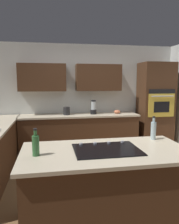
% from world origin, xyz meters
% --- Properties ---
extents(ground_plane, '(14.00, 14.00, 0.00)m').
position_xyz_m(ground_plane, '(0.00, 0.00, 0.00)').
color(ground_plane, brown).
extents(wall_back, '(6.00, 0.44, 2.60)m').
position_xyz_m(wall_back, '(0.06, -2.05, 1.41)').
color(wall_back, silver).
rests_on(wall_back, ground).
extents(lower_cabinets_back, '(2.80, 0.60, 0.86)m').
position_xyz_m(lower_cabinets_back, '(0.10, -1.72, 0.43)').
color(lower_cabinets_back, '#472B19').
rests_on(lower_cabinets_back, ground).
extents(countertop_back, '(2.84, 0.64, 0.04)m').
position_xyz_m(countertop_back, '(0.10, -1.72, 0.88)').
color(countertop_back, beige).
rests_on(countertop_back, lower_cabinets_back).
extents(island_base, '(1.90, 0.94, 0.86)m').
position_xyz_m(island_base, '(0.15, 1.03, 0.43)').
color(island_base, '#472B19').
rests_on(island_base, ground).
extents(island_top, '(1.98, 1.02, 0.04)m').
position_xyz_m(island_top, '(0.15, 1.03, 0.88)').
color(island_top, beige).
rests_on(island_top, island_base).
extents(wall_oven, '(0.80, 0.66, 2.15)m').
position_xyz_m(wall_oven, '(-1.85, -1.72, 1.08)').
color(wall_oven, '#472B19').
rests_on(wall_oven, ground).
extents(cooktop, '(0.76, 0.56, 0.03)m').
position_xyz_m(cooktop, '(0.15, 1.03, 0.91)').
color(cooktop, black).
rests_on(cooktop, island_top).
extents(blender, '(0.15, 0.15, 0.34)m').
position_xyz_m(blender, '(-0.25, -1.74, 1.05)').
color(blender, black).
rests_on(blender, countertop_back).
extents(mixing_bowl, '(0.16, 0.16, 0.09)m').
position_xyz_m(mixing_bowl, '(-0.85, -1.74, 0.94)').
color(mixing_bowl, '#CC724C').
rests_on(mixing_bowl, countertop_back).
extents(kettle, '(0.15, 0.15, 0.19)m').
position_xyz_m(kettle, '(0.40, -1.74, 0.99)').
color(kettle, '#262628').
rests_on(kettle, countertop_back).
extents(oil_bottle, '(0.08, 0.08, 0.30)m').
position_xyz_m(oil_bottle, '(0.95, 1.08, 1.02)').
color(oil_bottle, '#336B38').
rests_on(oil_bottle, island_top).
extents(second_bottle, '(0.07, 0.07, 0.32)m').
position_xyz_m(second_bottle, '(-0.60, 0.69, 1.03)').
color(second_bottle, silver).
rests_on(second_bottle, island_top).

